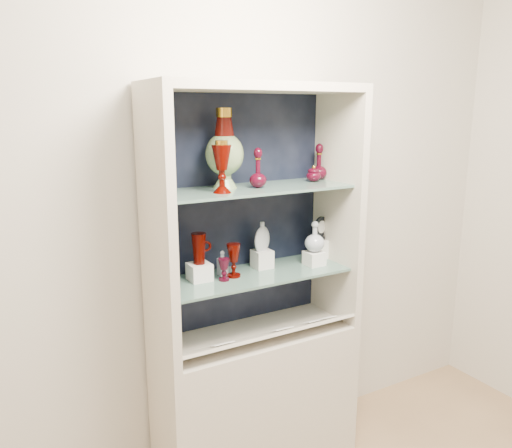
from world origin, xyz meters
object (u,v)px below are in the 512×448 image
flat_flask (262,236)px  lidded_bowl (314,173)px  clear_square_bottle (223,263)px  clear_round_decanter (315,237)px  enamel_urn (224,149)px  pedestal_lamp_left (163,170)px  cobalt_goblet (166,271)px  cameo_medallion (321,228)px  ruby_decanter_b (319,161)px  ruby_goblet_small (224,270)px  ruby_decanter_a (258,165)px  ruby_goblet_tall (234,260)px  pedestal_lamp_right (222,167)px  ruby_pitcher (199,249)px

flat_flask → lidded_bowl: bearing=-27.7°
clear_square_bottle → clear_round_decanter: 0.49m
enamel_urn → clear_square_bottle: 0.54m
pedestal_lamp_left → cobalt_goblet: (0.00, 0.01, -0.45)m
cameo_medallion → ruby_decanter_b: bearing=85.5°
lidded_bowl → ruby_goblet_small: lidded_bowl is taller
enamel_urn → lidded_bowl: bearing=-3.6°
enamel_urn → clear_round_decanter: 0.65m
ruby_decanter_a → ruby_goblet_tall: 0.46m
lidded_bowl → enamel_urn: bearing=176.4°
ruby_decanter_a → cameo_medallion: (0.42, 0.07, -0.36)m
pedestal_lamp_left → clear_square_bottle: 0.56m
ruby_goblet_small → flat_flask: flat_flask is taller
pedestal_lamp_left → ruby_decanter_b: (0.87, 0.09, -0.01)m
cobalt_goblet → clear_square_bottle: (0.30, 0.05, -0.02)m
ruby_decanter_b → clear_round_decanter: ruby_decanter_b is taller
ruby_decanter_a → ruby_goblet_tall: size_ratio=1.29×
pedestal_lamp_right → ruby_decanter_b: (0.62, 0.14, -0.02)m
enamel_urn → cameo_medallion: enamel_urn is taller
pedestal_lamp_right → clear_square_bottle: (0.05, 0.12, -0.47)m
ruby_decanter_a → cameo_medallion: ruby_decanter_a is taller
pedestal_lamp_left → cobalt_goblet: bearing=90.0°
pedestal_lamp_left → flat_flask: size_ratio=1.48×
ruby_decanter_a → ruby_goblet_tall: (-0.12, 0.02, -0.44)m
ruby_decanter_b → lidded_bowl: ruby_decanter_b is taller
lidded_bowl → ruby_goblet_small: 0.67m
pedestal_lamp_left → ruby_pitcher: bearing=17.0°
ruby_goblet_small → clear_square_bottle: size_ratio=0.87×
cameo_medallion → clear_round_decanter: bearing=-158.3°
cobalt_goblet → flat_flask: 0.53m
ruby_goblet_tall → clear_square_bottle: 0.06m
pedestal_lamp_left → ruby_goblet_tall: pedestal_lamp_left is taller
pedestal_lamp_right → ruby_pitcher: (-0.07, 0.10, -0.38)m
ruby_goblet_tall → ruby_decanter_b: bearing=7.5°
enamel_urn → clear_square_bottle: size_ratio=3.00×
ruby_goblet_tall → clear_square_bottle: (-0.04, 0.05, -0.02)m
cameo_medallion → cobalt_goblet: bearing=164.6°
ruby_goblet_small → ruby_pitcher: ruby_pitcher is taller
pedestal_lamp_left → ruby_decanter_a: pedestal_lamp_left is taller
ruby_decanter_b → ruby_goblet_tall: ruby_decanter_b is taller
lidded_bowl → cameo_medallion: (0.08, 0.03, -0.30)m
enamel_urn → clear_square_bottle: bearing=-177.1°
flat_flask → clear_round_decanter: size_ratio=0.99×
ruby_decanter_a → cameo_medallion: size_ratio=1.59×
cobalt_goblet → ruby_goblet_small: bearing=-4.2°
ruby_decanter_a → cobalt_goblet: bearing=178.1°
cameo_medallion → ruby_goblet_small: bearing=168.0°
ruby_decanter_a → ruby_goblet_tall: ruby_decanter_a is taller
clear_square_bottle → clear_round_decanter: clear_round_decanter is taller
pedestal_lamp_right → ruby_decanter_b: bearing=12.6°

